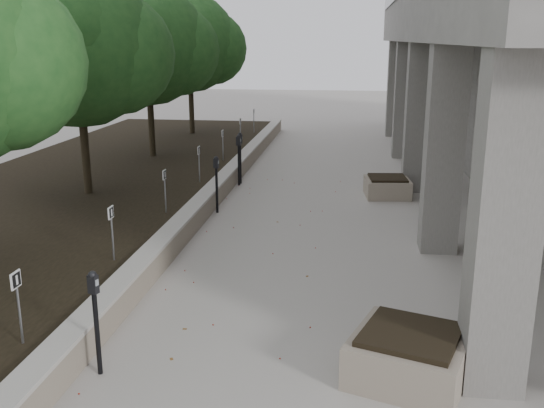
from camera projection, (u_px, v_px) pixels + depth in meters
The scene contains 19 objects.
retaining_wall at pixel (215, 192), 15.74m from camera, with size 0.39×26.00×0.50m, color #9F927E, non-canonical shape.
planting_bed at pixel (80, 190), 16.22m from camera, with size 7.00×26.00×0.40m, color black.
crabapple_tree_3 at pixel (80, 81), 14.41m from camera, with size 4.60×4.00×5.44m, color #1E4D1D, non-canonical shape.
crabapple_tree_4 at pixel (149, 70), 19.19m from camera, with size 4.60×4.00×5.44m, color #1E4D1D, non-canonical shape.
crabapple_tree_5 at pixel (190, 64), 23.97m from camera, with size 4.60×4.00×5.44m, color #1E4D1D, non-canonical shape.
parking_sign_2 at pixel (19, 308), 7.51m from camera, with size 0.04×0.22×0.96m, color black, non-canonical shape.
parking_sign_3 at pixel (112, 234), 10.38m from camera, with size 0.04×0.22×0.96m, color black, non-canonical shape.
parking_sign_4 at pixel (165, 191), 13.25m from camera, with size 0.04×0.22×0.96m, color black, non-canonical shape.
parking_sign_5 at pixel (199, 164), 16.12m from camera, with size 0.04×0.22×0.96m, color black, non-canonical shape.
parking_sign_6 at pixel (223, 145), 18.99m from camera, with size 0.04×0.22×0.96m, color black, non-canonical shape.
parking_sign_7 at pixel (240, 131), 21.86m from camera, with size 0.04×0.22×0.96m, color black, non-canonical shape.
parking_sign_8 at pixel (254, 121), 24.73m from camera, with size 0.04×0.22×0.96m, color black, non-canonical shape.
parking_meter_2 at pixel (96, 323), 7.52m from camera, with size 0.14×0.10×1.38m, color black, non-canonical shape.
parking_meter_3 at pixel (217, 185), 14.64m from camera, with size 0.14×0.10×1.39m, color black, non-canonical shape.
parking_meter_4 at pixel (240, 158), 17.61m from camera, with size 0.15×0.11×1.50m, color black, non-canonical shape.
parking_meter_5 at pixel (239, 160), 17.40m from camera, with size 0.14×0.10×1.47m, color black, non-canonical shape.
planter_front at pixel (409, 355), 7.52m from camera, with size 1.34×1.34×0.63m, color #9F927E, non-canonical shape.
planter_back at pixel (387, 186), 16.29m from camera, with size 1.15×1.15×0.53m, color #9F927E, non-canonical shape.
berry_scatter at pixel (257, 257), 11.75m from camera, with size 3.30×14.10×0.02m, color #981B0B, non-canonical shape.
Camera 1 is at (1.66, -5.94, 4.08)m, focal length 40.29 mm.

